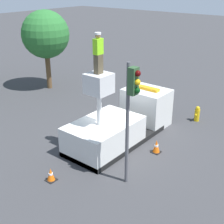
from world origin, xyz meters
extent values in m
plane|color=#38383A|center=(0.00, 0.00, 0.00)|extent=(120.00, 120.00, 0.00)
cube|color=black|center=(0.00, 0.00, 0.12)|extent=(5.49, 2.42, 0.24)
cube|color=silver|center=(-0.91, 0.00, 0.72)|extent=(3.68, 2.36, 1.44)
cube|color=silver|center=(2.74, 0.00, 1.03)|extent=(1.81, 2.36, 2.07)
cube|color=black|center=(3.66, 0.00, 1.45)|extent=(0.03, 2.01, 0.83)
cube|color=orange|center=(2.74, 0.00, 2.14)|extent=(0.36, 1.42, 0.14)
cylinder|color=silver|center=(-1.23, 0.00, 2.25)|extent=(0.22, 0.22, 1.63)
cube|color=silver|center=(-1.23, 0.00, 3.42)|extent=(1.02, 1.02, 0.90)
cube|color=brown|center=(-1.23, 0.00, 4.29)|extent=(0.34, 0.26, 0.84)
cube|color=#8CEA1E|center=(-1.23, 0.00, 5.04)|extent=(0.40, 0.26, 0.66)
sphere|color=#9E704C|center=(-1.23, 0.00, 5.48)|extent=(0.23, 0.23, 0.23)
cylinder|color=white|center=(-1.23, 0.00, 5.57)|extent=(0.26, 0.26, 0.09)
cylinder|color=#515156|center=(-2.37, -2.41, 2.49)|extent=(0.14, 0.14, 4.98)
cube|color=#2D512D|center=(-2.37, -2.62, 4.33)|extent=(0.34, 0.28, 1.00)
sphere|color=#490707|center=(-2.37, -2.80, 4.64)|extent=(0.22, 0.22, 0.22)
sphere|color=gold|center=(-2.37, -2.80, 4.33)|extent=(0.22, 0.22, 0.22)
sphere|color=#083710|center=(-2.37, -2.80, 4.02)|extent=(0.22, 0.22, 0.22)
cylinder|color=gold|center=(4.95, -2.10, 0.36)|extent=(0.29, 0.29, 0.72)
sphere|color=gold|center=(4.95, -2.10, 0.79)|extent=(0.24, 0.24, 0.24)
cylinder|color=gold|center=(4.74, -2.10, 0.43)|extent=(0.12, 0.11, 0.11)
cylinder|color=gold|center=(5.15, -2.10, 0.43)|extent=(0.12, 0.11, 0.11)
cube|color=black|center=(-4.25, 0.04, 0.01)|extent=(0.40, 0.40, 0.03)
cone|color=orange|center=(-4.25, 0.04, 0.28)|extent=(0.34, 0.34, 0.57)
cylinder|color=white|center=(-4.25, 0.04, 0.31)|extent=(0.18, 0.18, 0.08)
cube|color=black|center=(0.39, -2.15, 0.01)|extent=(0.42, 0.42, 0.03)
cone|color=orange|center=(0.39, -2.15, 0.33)|extent=(0.35, 0.35, 0.66)
cylinder|color=white|center=(0.39, -2.15, 0.36)|extent=(0.18, 0.18, 0.09)
cylinder|color=brown|center=(3.52, 9.14, 1.41)|extent=(0.36, 0.36, 2.81)
sphere|color=#286B2D|center=(3.52, 9.14, 4.00)|extent=(3.39, 3.39, 3.39)
camera|label=1|loc=(-11.00, -8.61, 7.66)|focal=50.00mm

